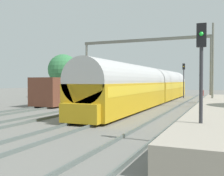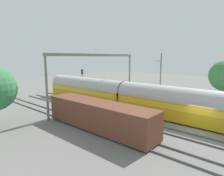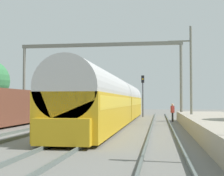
{
  "view_description": "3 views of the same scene",
  "coord_description": "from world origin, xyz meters",
  "px_view_note": "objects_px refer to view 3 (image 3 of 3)",
  "views": [
    {
      "loc": [
        9.47,
        -18.63,
        2.53
      ],
      "look_at": [
        2.02,
        -0.81,
        2.02
      ],
      "focal_mm": 43.08,
      "sensor_mm": 36.0,
      "label": 1
    },
    {
      "loc": [
        -19.43,
        -5.41,
        7.36
      ],
      "look_at": [
        1.91,
        13.03,
        2.81
      ],
      "focal_mm": 30.55,
      "sensor_mm": 36.0,
      "label": 2
    },
    {
      "loc": [
        5.91,
        -18.32,
        1.96
      ],
      "look_at": [
        1.01,
        15.82,
        3.33
      ],
      "focal_mm": 52.55,
      "sensor_mm": 36.0,
      "label": 3
    }
  ],
  "objects_px": {
    "passenger_train": "(115,101)",
    "catenary_gantry": "(100,62)",
    "freight_car": "(16,107)",
    "person_crossing": "(173,111)",
    "railway_signal_far": "(143,90)"
  },
  "relations": [
    {
      "from": "passenger_train",
      "to": "catenary_gantry",
      "type": "bearing_deg",
      "value": 120.89
    },
    {
      "from": "freight_car",
      "to": "person_crossing",
      "type": "height_order",
      "value": "freight_car"
    },
    {
      "from": "railway_signal_far",
      "to": "catenary_gantry",
      "type": "height_order",
      "value": "catenary_gantry"
    },
    {
      "from": "freight_car",
      "to": "catenary_gantry",
      "type": "distance_m",
      "value": 9.81
    },
    {
      "from": "passenger_train",
      "to": "freight_car",
      "type": "distance_m",
      "value": 8.62
    },
    {
      "from": "passenger_train",
      "to": "catenary_gantry",
      "type": "height_order",
      "value": "catenary_gantry"
    },
    {
      "from": "passenger_train",
      "to": "freight_car",
      "type": "height_order",
      "value": "passenger_train"
    },
    {
      "from": "passenger_train",
      "to": "person_crossing",
      "type": "height_order",
      "value": "passenger_train"
    },
    {
      "from": "catenary_gantry",
      "to": "railway_signal_far",
      "type": "bearing_deg",
      "value": 63.58
    },
    {
      "from": "catenary_gantry",
      "to": "person_crossing",
      "type": "bearing_deg",
      "value": -7.19
    },
    {
      "from": "person_crossing",
      "to": "freight_car",
      "type": "bearing_deg",
      "value": -88.28
    },
    {
      "from": "passenger_train",
      "to": "railway_signal_far",
      "type": "bearing_deg",
      "value": 80.38
    },
    {
      "from": "person_crossing",
      "to": "railway_signal_far",
      "type": "height_order",
      "value": "railway_signal_far"
    },
    {
      "from": "freight_car",
      "to": "railway_signal_far",
      "type": "distance_m",
      "value": 17.49
    },
    {
      "from": "railway_signal_far",
      "to": "catenary_gantry",
      "type": "distance_m",
      "value": 9.24
    }
  ]
}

